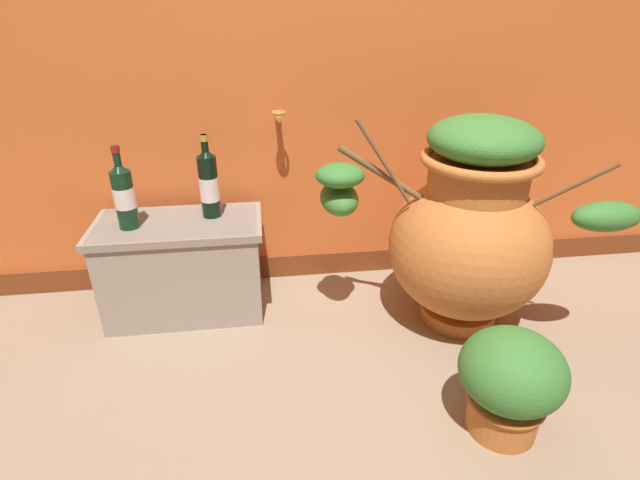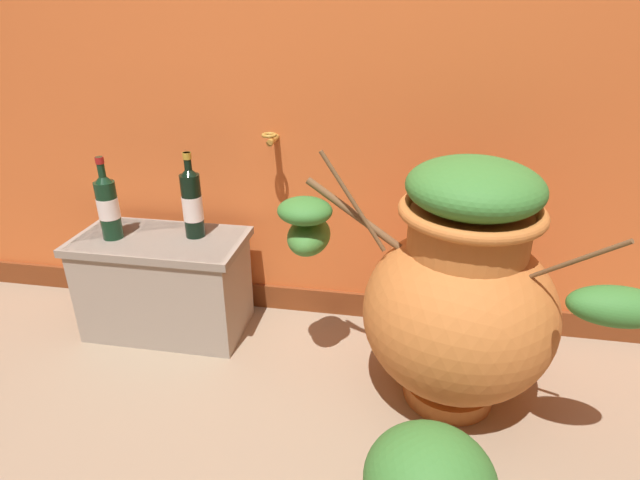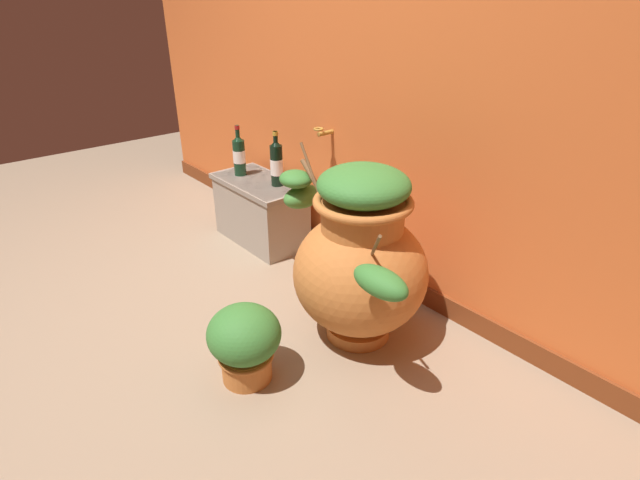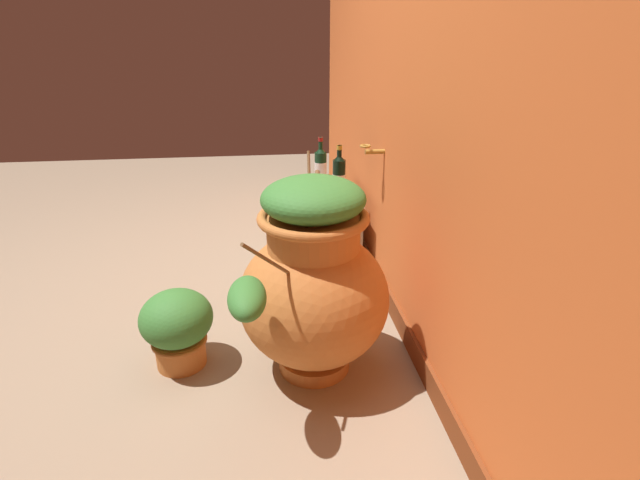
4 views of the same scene
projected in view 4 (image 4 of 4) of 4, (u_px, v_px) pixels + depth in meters
The scene contains 7 objects.
ground_plane at pixel (171, 320), 2.36m from camera, with size 7.00×7.00×0.00m, color gray.
back_wall at pixel (429, 35), 1.98m from camera, with size 4.40×0.33×2.60m.
terracotta_urn at pixel (313, 282), 1.88m from camera, with size 1.04×0.61×0.82m.
stone_ledge at pixel (328, 223), 2.97m from camera, with size 0.65×0.34×0.40m.
wine_bottle_left at pixel (321, 166), 3.00m from camera, with size 0.08×0.08×0.31m.
wine_bottle_middle at pixel (339, 178), 2.73m from camera, with size 0.07×0.07×0.33m.
potted_shrub at pixel (177, 326), 1.97m from camera, with size 0.30×0.30×0.34m.
Camera 4 is at (2.09, 0.48, 1.29)m, focal length 26.82 mm.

